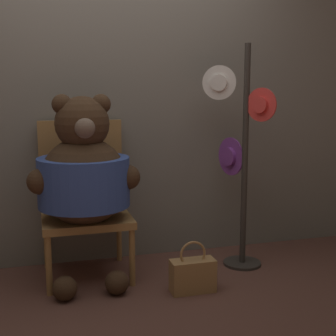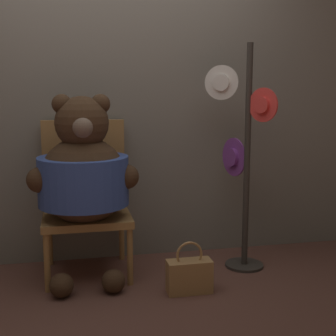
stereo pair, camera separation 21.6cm
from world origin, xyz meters
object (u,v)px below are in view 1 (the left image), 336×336
Objects in this scene: teddy_bear at (84,176)px; handbag_on_ground at (193,275)px; chair at (84,197)px; hat_display_rack at (240,157)px.

teddy_bear is 3.72× the size of handbag_on_ground.
handbag_on_ground is at bearing -41.69° from chair.
teddy_bear is 1.13m from hat_display_rack.
hat_display_rack is (1.13, 0.03, 0.08)m from teddy_bear.
chair is at bearing 138.31° from handbag_on_ground.
handbag_on_ground is (0.62, -0.55, -0.43)m from chair.
hat_display_rack is 4.75× the size of handbag_on_ground.
hat_display_rack is (1.11, -0.16, 0.27)m from chair.
hat_display_rack is at bearing 38.53° from handbag_on_ground.
teddy_bear is (-0.02, -0.20, 0.19)m from chair.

